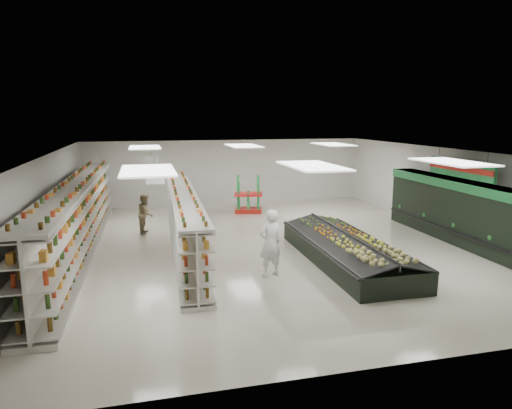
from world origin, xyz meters
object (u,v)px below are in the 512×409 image
object	(u,v)px
gondola_left	(79,222)
shopper_main	(270,243)
gondola_center	(183,221)
soda_endcap	(248,196)
produce_island	(347,249)
shopper_background	(146,214)

from	to	relation	value
gondola_left	shopper_main	xyz separation A→B (m)	(5.39, -3.58, -0.10)
gondola_left	gondola_center	size ratio (longest dim) A/B	1.19
gondola_center	soda_endcap	size ratio (longest dim) A/B	6.86
produce_island	gondola_center	bearing A→B (deg)	147.67
gondola_center	produce_island	world-z (taller)	gondola_center
gondola_left	gondola_center	xyz separation A→B (m)	(3.34, 0.02, -0.17)
shopper_main	produce_island	bearing A→B (deg)	177.44
produce_island	shopper_background	bearing A→B (deg)	139.28
gondola_center	shopper_background	xyz separation A→B (m)	(-1.24, 2.12, -0.12)
shopper_main	shopper_background	bearing A→B (deg)	-76.71
shopper_background	gondola_left	bearing A→B (deg)	147.76
gondola_left	gondola_center	world-z (taller)	gondola_left
gondola_left	shopper_main	distance (m)	6.47
gondola_left	soda_endcap	xyz separation A→B (m)	(6.73, 4.87, -0.27)
produce_island	soda_endcap	xyz separation A→B (m)	(-1.27, 7.80, 0.37)
soda_endcap	shopper_main	world-z (taller)	shopper_main
soda_endcap	shopper_main	xyz separation A→B (m)	(-1.33, -8.45, 0.17)
soda_endcap	shopper_background	size ratio (longest dim) A/B	1.07
gondola_center	shopper_main	world-z (taller)	gondola_center
gondola_center	shopper_main	xyz separation A→B (m)	(2.06, -3.60, 0.07)
shopper_main	gondola_center	bearing A→B (deg)	-76.86
gondola_left	produce_island	xyz separation A→B (m)	(7.99, -2.93, -0.63)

